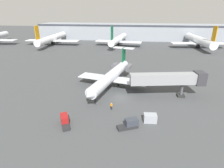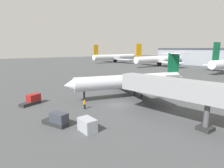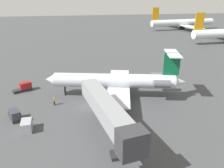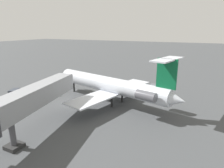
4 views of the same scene
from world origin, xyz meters
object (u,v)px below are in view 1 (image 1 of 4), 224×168
(jet_bridge, at_px, (172,79))
(baggage_tug_trailing, at_px, (65,121))
(ground_crew_marshaller, at_px, (111,106))
(cargo_container_uld, at_px, (150,118))
(parked_airliner_west_mid, at_px, (52,38))
(regional_jet, at_px, (112,75))
(parked_airliner_centre, at_px, (118,39))
(parked_airliner_east_mid, at_px, (199,40))
(baggage_tug_lead, at_px, (130,124))

(jet_bridge, distance_m, baggage_tug_trailing, 27.52)
(ground_crew_marshaller, distance_m, baggage_tug_trailing, 10.85)
(baggage_tug_trailing, bearing_deg, cargo_container_uld, 10.74)
(parked_airliner_west_mid, bearing_deg, regional_jet, -53.29)
(parked_airliner_centre, height_order, parked_airliner_east_mid, parked_airliner_east_mid)
(regional_jet, relative_size, jet_bridge, 1.52)
(cargo_container_uld, bearing_deg, baggage_tug_trailing, -169.26)
(baggage_tug_lead, relative_size, parked_airliner_east_mid, 0.11)
(regional_jet, bearing_deg, jet_bridge, -15.89)
(parked_airliner_west_mid, relative_size, parked_airliner_centre, 1.18)
(regional_jet, height_order, parked_airliner_west_mid, parked_airliner_west_mid)
(parked_airliner_east_mid, bearing_deg, parked_airliner_west_mid, -178.70)
(baggage_tug_lead, bearing_deg, parked_airliner_centre, 97.31)
(jet_bridge, xyz_separation_m, baggage_tug_trailing, (-22.40, -15.45, -4.09))
(parked_airliner_centre, bearing_deg, baggage_tug_trailing, -91.44)
(parked_airliner_centre, bearing_deg, cargo_container_uld, -79.68)
(parked_airliner_centre, relative_size, parked_airliner_east_mid, 0.91)
(jet_bridge, height_order, ground_crew_marshaller, jet_bridge)
(ground_crew_marshaller, bearing_deg, parked_airliner_centre, 94.67)
(regional_jet, bearing_deg, parked_airliner_west_mid, 126.71)
(cargo_container_uld, xyz_separation_m, parked_airliner_west_mid, (-55.90, 78.36, 3.32))
(cargo_container_uld, bearing_deg, parked_airliner_west_mid, 125.50)
(baggage_tug_trailing, bearing_deg, ground_crew_marshaller, 39.92)
(cargo_container_uld, relative_size, parked_airliner_centre, 0.08)
(baggage_tug_lead, xyz_separation_m, baggage_tug_trailing, (-12.70, -0.57, 0.00))
(regional_jet, bearing_deg, parked_airliner_east_mid, 56.57)
(ground_crew_marshaller, bearing_deg, cargo_container_uld, -24.44)
(ground_crew_marshaller, bearing_deg, baggage_tug_trailing, -140.08)
(ground_crew_marshaller, distance_m, cargo_container_uld, 9.18)
(regional_jet, distance_m, baggage_tug_lead, 20.44)
(jet_bridge, relative_size, parked_airliner_west_mid, 0.48)
(parked_airliner_centre, bearing_deg, baggage_tug_lead, -82.69)
(jet_bridge, distance_m, parked_airliner_centre, 70.74)
(parked_airliner_west_mid, bearing_deg, parked_airliner_centre, 2.33)
(ground_crew_marshaller, bearing_deg, regional_jet, 97.10)
(baggage_tug_lead, xyz_separation_m, parked_airliner_east_mid, (36.00, 82.95, 3.58))
(baggage_tug_lead, height_order, parked_airliner_centre, parked_airliner_centre)
(ground_crew_marshaller, bearing_deg, parked_airliner_west_mid, 122.52)
(parked_airliner_east_mid, bearing_deg, jet_bridge, -111.12)
(parked_airliner_centre, bearing_deg, parked_airliner_west_mid, -177.67)
(jet_bridge, bearing_deg, baggage_tug_lead, -123.10)
(ground_crew_marshaller, distance_m, parked_airliner_centre, 76.57)
(jet_bridge, height_order, baggage_tug_lead, jet_bridge)
(jet_bridge, bearing_deg, parked_airliner_east_mid, 68.88)
(ground_crew_marshaller, distance_m, parked_airliner_west_mid, 88.49)
(parked_airliner_east_mid, bearing_deg, baggage_tug_trailing, -120.25)
(baggage_tug_trailing, bearing_deg, regional_jet, 71.39)
(regional_jet, relative_size, ground_crew_marshaller, 17.01)
(regional_jet, distance_m, parked_airliner_centre, 63.46)
(baggage_tug_trailing, bearing_deg, parked_airliner_west_mid, 115.70)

